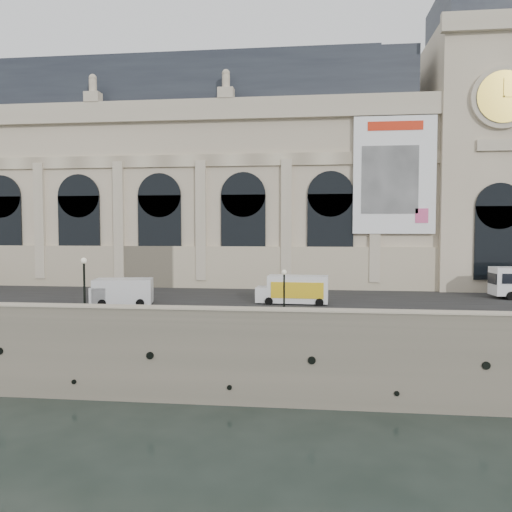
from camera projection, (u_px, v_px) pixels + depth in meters
The scene contains 11 objects.
ground at pixel (125, 402), 37.62m from camera, with size 260.00×260.00×0.00m, color black.
quay at pixel (215, 298), 72.18m from camera, with size 160.00×70.00×6.00m, color gray.
street at pixel (175, 297), 51.18m from camera, with size 160.00×24.00×0.06m, color #2D2D2D.
parapet at pixel (127, 313), 37.85m from camera, with size 160.00×1.40×1.21m.
museum at pixel (165, 180), 67.83m from camera, with size 69.00×18.70×29.10m.
clock_pavilion at pixel (479, 143), 60.23m from camera, with size 13.00×14.72×36.70m.
van_b at pixel (120, 291), 46.76m from camera, with size 5.64×2.93×2.39m.
van_c at pixel (119, 292), 45.63m from camera, with size 5.75×3.11×2.43m.
box_truck at pixel (294, 290), 46.55m from camera, with size 6.76×2.63×2.69m.
lamp_left at pixel (84, 287), 40.04m from camera, with size 0.48×0.48×4.74m.
lamp_right at pixel (284, 295), 38.58m from camera, with size 0.40×0.40×3.90m.
Camera 1 is at (13.99, -35.61, 13.05)m, focal length 35.00 mm.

